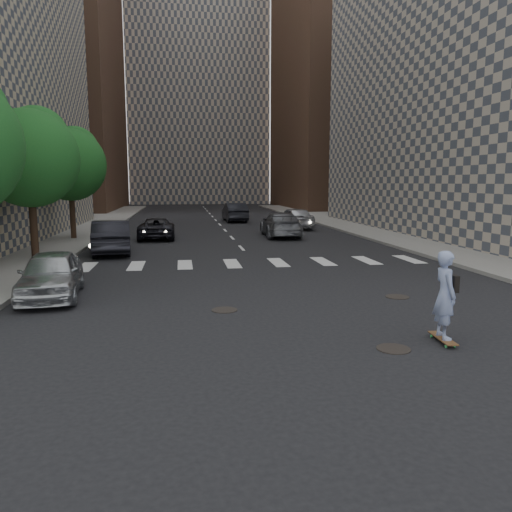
{
  "coord_description": "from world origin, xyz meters",
  "views": [
    {
      "loc": [
        -3.1,
        -11.92,
        3.43
      ],
      "look_at": [
        -0.97,
        2.33,
        1.3
      ],
      "focal_mm": 35.0,
      "sensor_mm": 36.0,
      "label": 1
    }
  ],
  "objects_px": {
    "tree_c": "(71,162)",
    "traffic_car_c": "(157,228)",
    "silver_sedan": "(51,274)",
    "traffic_car_d": "(295,218)",
    "tree_b": "(31,154)",
    "skateboarder": "(445,295)",
    "traffic_car_e": "(235,212)",
    "traffic_car_b": "(281,224)",
    "traffic_car_a": "(111,237)"
  },
  "relations": [
    {
      "from": "tree_c",
      "to": "traffic_car_c",
      "type": "relative_size",
      "value": 1.42
    },
    {
      "from": "silver_sedan",
      "to": "traffic_car_d",
      "type": "height_order",
      "value": "traffic_car_d"
    },
    {
      "from": "tree_b",
      "to": "skateboarder",
      "type": "xyz_separation_m",
      "value": [
        11.9,
        -13.36,
        -3.59
      ]
    },
    {
      "from": "tree_b",
      "to": "tree_c",
      "type": "xyz_separation_m",
      "value": [
        0.0,
        8.0,
        0.0
      ]
    },
    {
      "from": "tree_b",
      "to": "tree_c",
      "type": "relative_size",
      "value": 1.0
    },
    {
      "from": "tree_c",
      "to": "traffic_car_e",
      "type": "xyz_separation_m",
      "value": [
        11.01,
        12.86,
        -3.82
      ]
    },
    {
      "from": "tree_b",
      "to": "traffic_car_e",
      "type": "distance_m",
      "value": 23.9
    },
    {
      "from": "traffic_car_c",
      "to": "traffic_car_b",
      "type": "bearing_deg",
      "value": 179.86
    },
    {
      "from": "skateboarder",
      "to": "traffic_car_a",
      "type": "bearing_deg",
      "value": 124.86
    },
    {
      "from": "tree_b",
      "to": "tree_c",
      "type": "distance_m",
      "value": 8.0
    },
    {
      "from": "skateboarder",
      "to": "traffic_car_b",
      "type": "xyz_separation_m",
      "value": [
        0.7,
        21.43,
        -0.27
      ]
    },
    {
      "from": "skateboarder",
      "to": "traffic_car_a",
      "type": "distance_m",
      "value": 17.66
    },
    {
      "from": "traffic_car_e",
      "to": "traffic_car_a",
      "type": "bearing_deg",
      "value": 64.8
    },
    {
      "from": "skateboarder",
      "to": "traffic_car_c",
      "type": "xyz_separation_m",
      "value": [
        -7.07,
        21.35,
        -0.41
      ]
    },
    {
      "from": "tree_b",
      "to": "traffic_car_d",
      "type": "bearing_deg",
      "value": 42.09
    },
    {
      "from": "skateboarder",
      "to": "silver_sedan",
      "type": "bearing_deg",
      "value": 153.21
    },
    {
      "from": "traffic_car_d",
      "to": "traffic_car_e",
      "type": "distance_m",
      "value": 8.44
    },
    {
      "from": "tree_b",
      "to": "traffic_car_a",
      "type": "relative_size",
      "value": 1.34
    },
    {
      "from": "traffic_car_b",
      "to": "traffic_car_a",
      "type": "bearing_deg",
      "value": 35.21
    },
    {
      "from": "tree_b",
      "to": "traffic_car_b",
      "type": "bearing_deg",
      "value": 32.63
    },
    {
      "from": "tree_b",
      "to": "traffic_car_c",
      "type": "distance_m",
      "value": 10.16
    },
    {
      "from": "tree_c",
      "to": "silver_sedan",
      "type": "bearing_deg",
      "value": -81.08
    },
    {
      "from": "traffic_car_c",
      "to": "traffic_car_e",
      "type": "xyz_separation_m",
      "value": [
        6.18,
        12.87,
        0.18
      ]
    },
    {
      "from": "traffic_car_c",
      "to": "traffic_car_a",
      "type": "bearing_deg",
      "value": 72.3
    },
    {
      "from": "traffic_car_b",
      "to": "tree_c",
      "type": "bearing_deg",
      "value": 2.74
    },
    {
      "from": "traffic_car_e",
      "to": "tree_c",
      "type": "bearing_deg",
      "value": 47.22
    },
    {
      "from": "traffic_car_b",
      "to": "traffic_car_e",
      "type": "height_order",
      "value": "traffic_car_e"
    },
    {
      "from": "skateboarder",
      "to": "traffic_car_b",
      "type": "relative_size",
      "value": 0.37
    },
    {
      "from": "tree_c",
      "to": "traffic_car_a",
      "type": "bearing_deg",
      "value": -64.29
    },
    {
      "from": "tree_b",
      "to": "traffic_car_b",
      "type": "height_order",
      "value": "tree_b"
    },
    {
      "from": "traffic_car_b",
      "to": "traffic_car_e",
      "type": "relative_size",
      "value": 1.08
    },
    {
      "from": "tree_c",
      "to": "silver_sedan",
      "type": "xyz_separation_m",
      "value": [
        2.45,
        -15.64,
        -3.94
      ]
    },
    {
      "from": "traffic_car_c",
      "to": "traffic_car_d",
      "type": "xyz_separation_m",
      "value": [
        9.87,
        5.28,
        0.17
      ]
    },
    {
      "from": "tree_b",
      "to": "traffic_car_b",
      "type": "distance_m",
      "value": 15.44
    },
    {
      "from": "traffic_car_d",
      "to": "tree_c",
      "type": "bearing_deg",
      "value": 14.74
    },
    {
      "from": "tree_c",
      "to": "traffic_car_d",
      "type": "height_order",
      "value": "tree_c"
    },
    {
      "from": "traffic_car_c",
      "to": "traffic_car_e",
      "type": "height_order",
      "value": "traffic_car_e"
    },
    {
      "from": "tree_c",
      "to": "skateboarder",
      "type": "relative_size",
      "value": 3.29
    },
    {
      "from": "tree_b",
      "to": "skateboarder",
      "type": "height_order",
      "value": "tree_b"
    },
    {
      "from": "traffic_car_c",
      "to": "traffic_car_d",
      "type": "relative_size",
      "value": 0.98
    },
    {
      "from": "traffic_car_a",
      "to": "traffic_car_e",
      "type": "height_order",
      "value": "traffic_car_e"
    },
    {
      "from": "tree_c",
      "to": "skateboarder",
      "type": "bearing_deg",
      "value": -60.89
    },
    {
      "from": "tree_c",
      "to": "tree_b",
      "type": "bearing_deg",
      "value": -90.0
    },
    {
      "from": "silver_sedan",
      "to": "traffic_car_c",
      "type": "relative_size",
      "value": 0.89
    },
    {
      "from": "traffic_car_c",
      "to": "traffic_car_d",
      "type": "height_order",
      "value": "traffic_car_d"
    },
    {
      "from": "traffic_car_c",
      "to": "tree_c",
      "type": "bearing_deg",
      "value": -0.8
    },
    {
      "from": "tree_c",
      "to": "traffic_car_a",
      "type": "height_order",
      "value": "tree_c"
    },
    {
      "from": "tree_b",
      "to": "silver_sedan",
      "type": "xyz_separation_m",
      "value": [
        2.45,
        -7.64,
        -3.94
      ]
    },
    {
      "from": "tree_b",
      "to": "traffic_car_a",
      "type": "distance_m",
      "value": 5.19
    },
    {
      "from": "traffic_car_a",
      "to": "traffic_car_e",
      "type": "relative_size",
      "value": 0.98
    }
  ]
}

